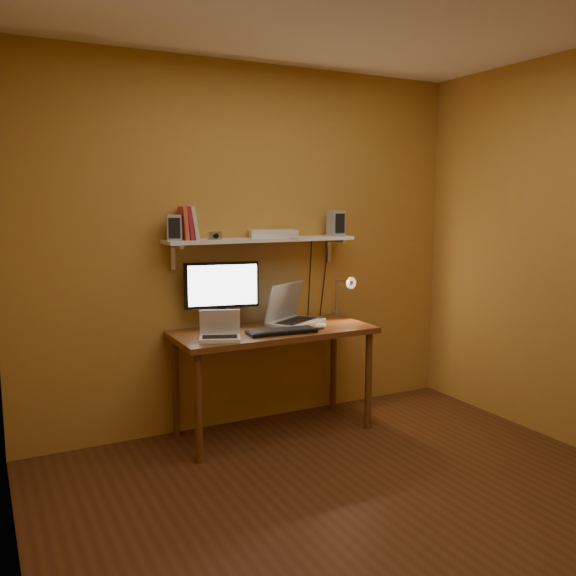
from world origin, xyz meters
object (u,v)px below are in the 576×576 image
monitor (222,291)px  netbook (220,331)px  desk (274,341)px  speaker_left (174,228)px  wall_shelf (261,240)px  laptop (291,313)px  shelf_camera (215,236)px  keyboard (282,331)px  desk_lamp (344,291)px  mouse (320,326)px  speaker_right (336,223)px  router (273,234)px

monitor → netbook: 0.38m
desk → speaker_left: speaker_left is taller
wall_shelf → laptop: size_ratio=2.84×
speaker_left → shelf_camera: (0.26, -0.06, -0.06)m
netbook → speaker_left: (-0.20, 0.29, 0.66)m
wall_shelf → keyboard: 0.69m
netbook → speaker_left: 0.75m
monitor → desk_lamp: (0.97, -0.05, -0.05)m
mouse → speaker_right: (0.32, 0.33, 0.70)m
desk → desk_lamp: bearing=10.8°
speaker_right → desk_lamp: bearing=-67.4°
laptop → wall_shelf: bearing=136.3°
mouse → speaker_right: speaker_right is taller
speaker_right → router: (-0.53, -0.00, -0.07)m
speaker_left → wall_shelf: bearing=14.4°
desk_lamp → speaker_right: bearing=117.1°
desk → keyboard: 0.18m
speaker_left → laptop: bearing=10.7°
desk → speaker_left: bearing=164.5°
mouse → speaker_left: size_ratio=0.60×
desk → mouse: 0.34m
laptop → speaker_right: bearing=-22.3°
mouse → speaker_left: (-0.94, 0.31, 0.69)m
speaker_right → router: bearing=175.7°
mouse → desk: bearing=138.5°
speaker_left → router: bearing=14.6°
desk → netbook: 0.48m
keyboard → router: (0.10, 0.34, 0.64)m
mouse → speaker_right: size_ratio=0.54×
laptop → netbook: bearing=171.6°
laptop → netbook: 0.70m
keyboard → netbook: bearing=-178.6°
wall_shelf → keyboard: size_ratio=2.98×
speaker_left → shelf_camera: speaker_left is taller
mouse → router: 0.74m
wall_shelf → laptop: bearing=-13.5°
wall_shelf → speaker_left: (-0.64, -0.02, 0.10)m
monitor → mouse: monitor is taller
monitor → netbook: monitor is taller
desk → speaker_right: size_ratio=7.47×
wall_shelf → laptop: wall_shelf is taller
desk → wall_shelf: bearing=90.0°
desk → monitor: bearing=150.6°
shelf_camera → router: size_ratio=0.29×
mouse → netbook: bearing=160.7°
mouse → speaker_right: 0.84m
wall_shelf → mouse: bearing=-47.2°
speaker_right → laptop: bearing=-176.7°
wall_shelf → keyboard: bearing=-91.7°
netbook → shelf_camera: size_ratio=3.23×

